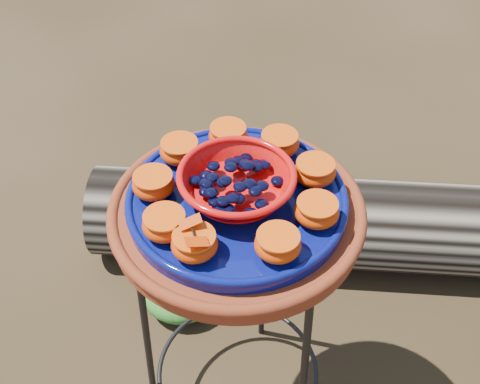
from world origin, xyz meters
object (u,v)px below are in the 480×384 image
(plant_stand, at_px, (237,325))
(terracotta_saucer, at_px, (237,214))
(red_bowl, at_px, (237,185))
(driftwood_log, at_px, (335,223))
(cobalt_plate, at_px, (237,202))

(plant_stand, xyz_separation_m, terracotta_saucer, (0.00, 0.00, 0.37))
(plant_stand, xyz_separation_m, red_bowl, (0.00, 0.00, 0.44))
(driftwood_log, bearing_deg, red_bowl, -102.55)
(plant_stand, bearing_deg, red_bowl, 0.00)
(plant_stand, bearing_deg, cobalt_plate, 0.00)
(cobalt_plate, bearing_deg, terracotta_saucer, 0.00)
(terracotta_saucer, distance_m, driftwood_log, 0.83)
(plant_stand, height_order, cobalt_plate, cobalt_plate)
(red_bowl, bearing_deg, plant_stand, 0.00)
(plant_stand, distance_m, terracotta_saucer, 0.37)
(terracotta_saucer, distance_m, cobalt_plate, 0.03)
(terracotta_saucer, xyz_separation_m, red_bowl, (0.00, 0.00, 0.07))
(red_bowl, bearing_deg, driftwood_log, 77.45)
(driftwood_log, bearing_deg, plant_stand, -102.55)
(red_bowl, bearing_deg, terracotta_saucer, 0.00)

